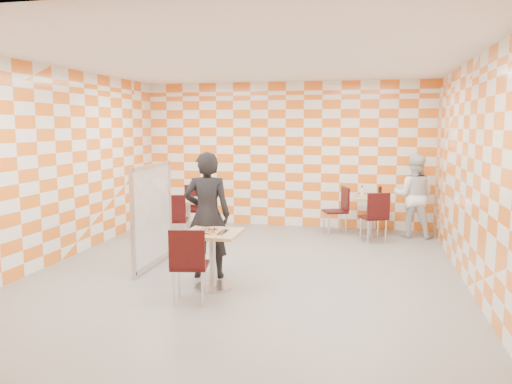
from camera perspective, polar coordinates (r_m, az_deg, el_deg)
room_shell at (r=7.55m, az=-0.18°, el=2.99°), size 7.00×7.00×7.00m
main_table at (r=6.52m, az=-5.00°, el=-6.61°), size 0.70×0.70×0.75m
second_table at (r=9.86m, az=13.05°, el=-1.92°), size 0.70×0.70×0.75m
empty_table at (r=9.39m, az=-7.75°, el=-2.26°), size 0.70×0.70×0.75m
chair_main_front at (r=5.95m, az=-7.71°, el=-7.71°), size 0.49×0.50×0.92m
chair_second_front at (r=9.21m, az=13.53°, el=-2.38°), size 0.55×0.56×0.92m
chair_second_side at (r=9.83m, az=9.55°, el=-1.65°), size 0.55×0.54×0.92m
chair_empty_near at (r=8.82m, az=-9.30°, el=-2.71°), size 0.51×0.52×0.92m
chair_empty_far at (r=10.01m, az=-7.15°, el=-1.43°), size 0.45×0.46×0.92m
partition at (r=7.57m, az=-11.74°, el=-2.58°), size 0.08×1.38×1.55m
man_dark at (r=6.93m, az=-5.59°, el=-2.64°), size 0.71×0.54×1.76m
man_white at (r=9.88m, az=17.58°, el=-0.41°), size 0.84×0.69×1.58m
pizza_on_foil at (r=6.45m, az=-5.06°, el=-4.42°), size 0.40×0.40×0.04m
sport_bottle at (r=9.91m, az=12.02°, el=0.08°), size 0.06×0.06×0.20m
soda_bottle at (r=9.85m, az=13.97°, el=0.07°), size 0.07×0.07×0.23m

